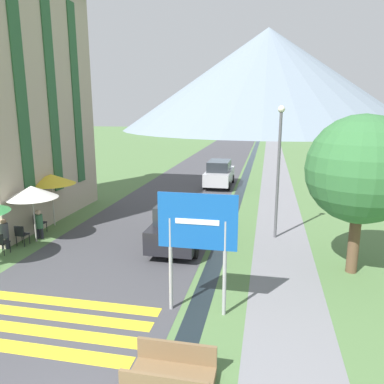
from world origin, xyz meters
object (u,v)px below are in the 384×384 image
object	(u,v)px
road_sign	(197,233)
cafe_chair_middle	(21,234)
cafe_chair_far_right	(39,222)
cafe_umbrella_middle_white	(32,192)
cafe_umbrella_rear_yellow	(51,179)
tree_by_path	(361,170)
person_seated_far	(39,223)
parked_car_near	(181,222)
cafe_chair_near_right	(1,242)
footbridge	(171,377)
streetlamp	(279,162)
person_seated_near	(4,232)
hotel_building	(4,85)
parked_car_far	(219,173)

from	to	relation	value
road_sign	cafe_chair_middle	world-z (taller)	road_sign
cafe_chair_far_right	cafe_umbrella_middle_white	xyz separation A→B (m)	(0.46, -0.98, 1.58)
cafe_umbrella_middle_white	cafe_umbrella_rear_yellow	bearing A→B (deg)	101.92
cafe_umbrella_middle_white	tree_by_path	size ratio (longest dim) A/B	0.45
tree_by_path	cafe_chair_middle	bearing A→B (deg)	-179.75
road_sign	person_seated_far	distance (m)	8.91
parked_car_near	cafe_umbrella_rear_yellow	bearing A→B (deg)	169.39
cafe_chair_near_right	footbridge	bearing A→B (deg)	-41.11
cafe_umbrella_rear_yellow	road_sign	bearing A→B (deg)	-37.62
cafe_chair_near_right	cafe_chair_middle	bearing A→B (deg)	74.34
streetlamp	road_sign	bearing A→B (deg)	-108.16
parked_car_near	cafe_chair_far_right	bearing A→B (deg)	179.47
cafe_chair_near_right	cafe_chair_far_right	distance (m)	2.51
footbridge	cafe_chair_far_right	world-z (taller)	cafe_chair_far_right
cafe_chair_near_right	cafe_chair_middle	size ratio (longest dim) A/B	1.00
road_sign	person_seated_far	bearing A→B (deg)	149.88
cafe_chair_near_right	cafe_umbrella_rear_yellow	world-z (taller)	cafe_umbrella_rear_yellow
cafe_chair_far_right	tree_by_path	world-z (taller)	tree_by_path
road_sign	person_seated_near	distance (m)	8.92
hotel_building	cafe_umbrella_rear_yellow	bearing A→B (deg)	-20.12
cafe_umbrella_rear_yellow	streetlamp	size ratio (longest dim) A/B	0.45
cafe_umbrella_rear_yellow	person_seated_near	world-z (taller)	cafe_umbrella_rear_yellow
cafe_umbrella_rear_yellow	cafe_chair_far_right	bearing A→B (deg)	-90.64
cafe_umbrella_middle_white	road_sign	bearing A→B (deg)	-28.17
cafe_chair_far_right	streetlamp	distance (m)	10.59
person_seated_near	person_seated_far	xyz separation A→B (m)	(0.63, 1.32, 0.01)
tree_by_path	cafe_umbrella_rear_yellow	bearing A→B (deg)	168.27
footbridge	cafe_umbrella_rear_yellow	distance (m)	12.18
cafe_chair_far_right	hotel_building	bearing A→B (deg)	163.62
footbridge	streetlamp	bearing A→B (deg)	77.17
hotel_building	cafe_umbrella_middle_white	distance (m)	6.15
hotel_building	cafe_chair_far_right	world-z (taller)	hotel_building
parked_car_near	cafe_chair_far_right	distance (m)	6.40
footbridge	streetlamp	world-z (taller)	streetlamp
hotel_building	cafe_chair_middle	xyz separation A→B (m)	(2.80, -3.62, -5.95)
cafe_chair_far_right	person_seated_far	world-z (taller)	person_seated_far
parked_car_far	cafe_chair_near_right	bearing A→B (deg)	-114.17
hotel_building	person_seated_far	xyz separation A→B (m)	(3.00, -2.70, -5.77)
parked_car_near	streetlamp	world-z (taller)	streetlamp
cafe_umbrella_rear_yellow	streetlamp	distance (m)	10.17
cafe_chair_middle	person_seated_near	size ratio (longest dim) A/B	0.69
person_seated_far	tree_by_path	bearing A→B (deg)	-4.10
footbridge	parked_car_near	size ratio (longest dim) A/B	0.38
cafe_umbrella_middle_white	tree_by_path	world-z (taller)	tree_by_path
road_sign	parked_car_far	xyz separation A→B (m)	(-1.57, 16.67, -1.33)
parked_car_near	cafe_chair_near_right	bearing A→B (deg)	-158.84
hotel_building	parked_car_near	size ratio (longest dim) A/B	2.69
person_seated_near	person_seated_far	size ratio (longest dim) A/B	0.99
cafe_chair_near_right	cafe_chair_far_right	world-z (taller)	same
parked_car_far	hotel_building	bearing A→B (deg)	-133.30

